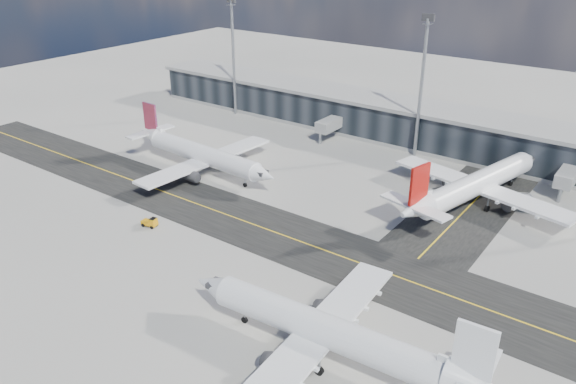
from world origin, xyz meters
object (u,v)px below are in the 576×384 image
at_px(airliner_af, 201,154).
at_px(airliner_near, 329,332).
at_px(baggage_tug, 151,222).
at_px(service_van, 528,201).
at_px(airliner_redtail, 476,185).

relative_size(airliner_af, airliner_near, 1.00).
height_order(airliner_af, airliner_near, airliner_af).
xyz_separation_m(baggage_tug, service_van, (46.73, 43.84, 0.00)).
distance_m(airliner_near, baggage_tug, 40.60).
relative_size(airliner_af, airliner_redtail, 0.95).
height_order(airliner_af, airliner_redtail, airliner_redtail).
height_order(airliner_near, baggage_tug, airliner_near).
distance_m(baggage_tug, service_van, 64.08).
relative_size(airliner_af, service_van, 6.30).
bearing_deg(service_van, airliner_redtail, -178.88).
bearing_deg(airliner_near, baggage_tug, 73.52).
bearing_deg(airliner_af, airliner_redtail, 112.86).
bearing_deg(airliner_redtail, airliner_near, -75.85).
relative_size(baggage_tug, service_van, 0.47).
bearing_deg(airliner_af, baggage_tug, 27.11).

